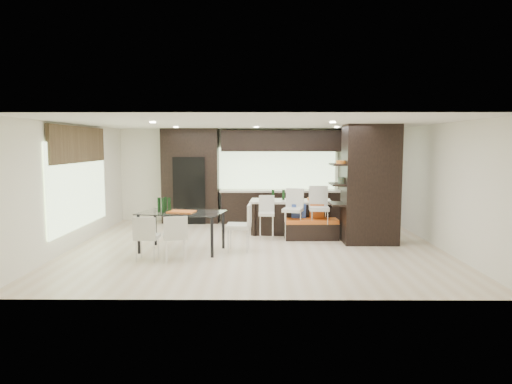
{
  "coord_description": "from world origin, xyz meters",
  "views": [
    {
      "loc": [
        0.07,
        -9.93,
        2.26
      ],
      "look_at": [
        0.0,
        0.6,
        1.15
      ],
      "focal_mm": 32.0,
      "sensor_mm": 36.0,
      "label": 1
    }
  ],
  "objects_px": {
    "stool_right": "(319,218)",
    "chair_end": "(239,229)",
    "dining_table": "(182,231)",
    "chair_near": "(175,239)",
    "kitchen_island": "(290,217)",
    "stool_left": "(267,222)",
    "chair_far": "(147,240)",
    "stool_mid": "(293,219)",
    "floor_vase": "(353,215)",
    "bench": "(311,229)"
  },
  "relations": [
    {
      "from": "bench",
      "to": "floor_vase",
      "type": "relative_size",
      "value": 1.09
    },
    {
      "from": "stool_mid",
      "to": "stool_right",
      "type": "bearing_deg",
      "value": 17.55
    },
    {
      "from": "kitchen_island",
      "to": "bench",
      "type": "distance_m",
      "value": 0.87
    },
    {
      "from": "stool_right",
      "to": "chair_end",
      "type": "distance_m",
      "value": 2.2
    },
    {
      "from": "chair_far",
      "to": "chair_end",
      "type": "relative_size",
      "value": 0.87
    },
    {
      "from": "kitchen_island",
      "to": "bench",
      "type": "xyz_separation_m",
      "value": [
        0.45,
        -0.73,
        -0.18
      ]
    },
    {
      "from": "chair_far",
      "to": "floor_vase",
      "type": "bearing_deg",
      "value": 25.89
    },
    {
      "from": "stool_right",
      "to": "bench",
      "type": "bearing_deg",
      "value": 171.15
    },
    {
      "from": "dining_table",
      "to": "chair_near",
      "type": "distance_m",
      "value": 0.79
    },
    {
      "from": "stool_left",
      "to": "stool_mid",
      "type": "distance_m",
      "value": 0.62
    },
    {
      "from": "kitchen_island",
      "to": "stool_left",
      "type": "bearing_deg",
      "value": -126.7
    },
    {
      "from": "stool_left",
      "to": "chair_end",
      "type": "xyz_separation_m",
      "value": [
        -0.61,
        -1.23,
        0.05
      ]
    },
    {
      "from": "stool_mid",
      "to": "stool_left",
      "type": "bearing_deg",
      "value": -164.28
    },
    {
      "from": "floor_vase",
      "to": "chair_far",
      "type": "xyz_separation_m",
      "value": [
        -4.4,
        -2.0,
        -0.17
      ]
    },
    {
      "from": "bench",
      "to": "kitchen_island",
      "type": "bearing_deg",
      "value": 119.98
    },
    {
      "from": "floor_vase",
      "to": "dining_table",
      "type": "height_order",
      "value": "floor_vase"
    },
    {
      "from": "chair_near",
      "to": "stool_mid",
      "type": "bearing_deg",
      "value": 24.91
    },
    {
      "from": "chair_near",
      "to": "chair_end",
      "type": "relative_size",
      "value": 0.89
    },
    {
      "from": "stool_mid",
      "to": "chair_near",
      "type": "height_order",
      "value": "stool_mid"
    },
    {
      "from": "dining_table",
      "to": "chair_end",
      "type": "xyz_separation_m",
      "value": [
        1.2,
        -0.0,
        0.05
      ]
    },
    {
      "from": "chair_far",
      "to": "chair_end",
      "type": "distance_m",
      "value": 1.91
    },
    {
      "from": "stool_right",
      "to": "chair_end",
      "type": "relative_size",
      "value": 1.1
    },
    {
      "from": "stool_mid",
      "to": "bench",
      "type": "height_order",
      "value": "stool_mid"
    },
    {
      "from": "stool_mid",
      "to": "bench",
      "type": "bearing_deg",
      "value": 21.35
    },
    {
      "from": "stool_left",
      "to": "floor_vase",
      "type": "distance_m",
      "value": 2.06
    },
    {
      "from": "floor_vase",
      "to": "kitchen_island",
      "type": "bearing_deg",
      "value": 152.7
    },
    {
      "from": "kitchen_island",
      "to": "stool_left",
      "type": "xyz_separation_m",
      "value": [
        -0.62,
        -0.72,
        -0.0
      ]
    },
    {
      "from": "dining_table",
      "to": "chair_near",
      "type": "height_order",
      "value": "dining_table"
    },
    {
      "from": "stool_left",
      "to": "stool_right",
      "type": "bearing_deg",
      "value": -0.36
    },
    {
      "from": "stool_right",
      "to": "dining_table",
      "type": "height_order",
      "value": "stool_right"
    },
    {
      "from": "stool_left",
      "to": "chair_end",
      "type": "bearing_deg",
      "value": -114.84
    },
    {
      "from": "bench",
      "to": "chair_near",
      "type": "relative_size",
      "value": 1.52
    },
    {
      "from": "stool_right",
      "to": "chair_near",
      "type": "distance_m",
      "value": 3.64
    },
    {
      "from": "stool_right",
      "to": "chair_far",
      "type": "xyz_separation_m",
      "value": [
        -3.59,
        -1.98,
        -0.11
      ]
    },
    {
      "from": "stool_mid",
      "to": "bench",
      "type": "xyz_separation_m",
      "value": [
        0.45,
        0.02,
        -0.24
      ]
    },
    {
      "from": "kitchen_island",
      "to": "chair_far",
      "type": "distance_m",
      "value": 4.04
    },
    {
      "from": "stool_mid",
      "to": "chair_end",
      "type": "xyz_separation_m",
      "value": [
        -1.23,
        -1.2,
        -0.02
      ]
    },
    {
      "from": "floor_vase",
      "to": "bench",
      "type": "bearing_deg",
      "value": 179.36
    },
    {
      "from": "bench",
      "to": "dining_table",
      "type": "distance_m",
      "value": 3.13
    },
    {
      "from": "chair_near",
      "to": "chair_far",
      "type": "height_order",
      "value": "chair_near"
    },
    {
      "from": "dining_table",
      "to": "chair_end",
      "type": "height_order",
      "value": "chair_end"
    },
    {
      "from": "stool_left",
      "to": "bench",
      "type": "xyz_separation_m",
      "value": [
        1.07,
        -0.01,
        -0.18
      ]
    },
    {
      "from": "kitchen_island",
      "to": "chair_end",
      "type": "height_order",
      "value": "chair_end"
    },
    {
      "from": "chair_far",
      "to": "stool_right",
      "type": "bearing_deg",
      "value": 30.3
    },
    {
      "from": "dining_table",
      "to": "chair_near",
      "type": "bearing_deg",
      "value": -78.59
    },
    {
      "from": "stool_right",
      "to": "dining_table",
      "type": "distance_m",
      "value": 3.28
    },
    {
      "from": "stool_left",
      "to": "bench",
      "type": "relative_size",
      "value": 0.66
    },
    {
      "from": "bench",
      "to": "chair_near",
      "type": "height_order",
      "value": "chair_near"
    },
    {
      "from": "chair_far",
      "to": "chair_end",
      "type": "height_order",
      "value": "chair_end"
    },
    {
      "from": "stool_mid",
      "to": "stool_right",
      "type": "height_order",
      "value": "stool_right"
    }
  ]
}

